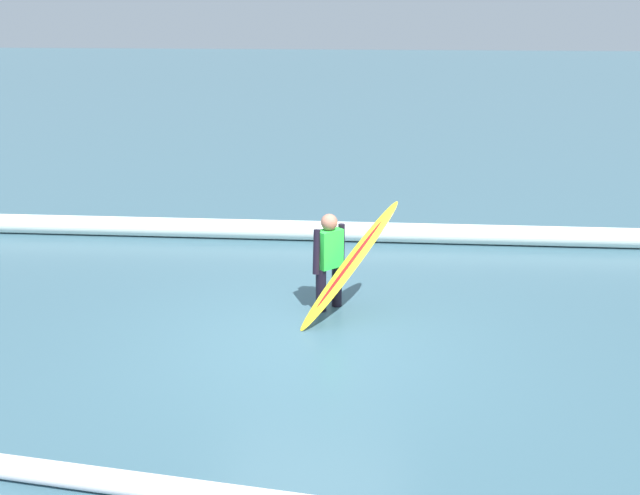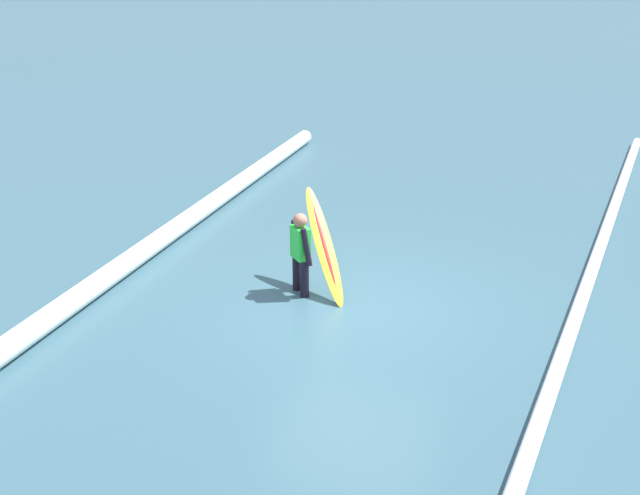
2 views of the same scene
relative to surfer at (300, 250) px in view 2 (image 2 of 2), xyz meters
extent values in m
plane|color=#375A68|center=(0.13, 0.96, -0.73)|extent=(194.84, 194.84, 0.00)
cylinder|color=black|center=(-0.09, -0.10, -0.44)|extent=(0.14, 0.14, 0.59)
cylinder|color=black|center=(0.09, 0.10, -0.44)|extent=(0.14, 0.14, 0.59)
cube|color=#2DD83F|center=(0.00, 0.00, 0.12)|extent=(0.37, 0.39, 0.51)
sphere|color=#A36753|center=(0.00, 0.00, 0.48)|extent=(0.22, 0.22, 0.22)
cylinder|color=black|center=(-0.14, -0.16, 0.12)|extent=(0.09, 0.10, 0.59)
cylinder|color=black|center=(0.14, 0.16, 0.12)|extent=(0.09, 0.19, 0.59)
ellipsoid|color=yellow|center=(-0.30, 0.27, 0.00)|extent=(1.32, 1.23, 1.49)
ellipsoid|color=red|center=(-0.30, 0.27, 0.00)|extent=(0.98, 0.90, 1.20)
cylinder|color=white|center=(0.16, -3.00, -0.56)|extent=(17.64, 1.56, 0.35)
cylinder|color=white|center=(-1.29, 4.13, -0.63)|extent=(20.83, 1.18, 0.20)
camera|label=1|loc=(-1.14, 8.34, 2.92)|focal=37.91mm
camera|label=2|loc=(10.25, 4.48, 4.56)|focal=44.14mm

